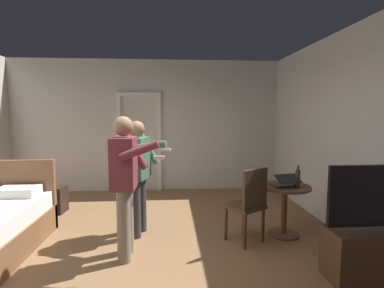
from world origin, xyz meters
TOP-DOWN VIEW (x-y plane):
  - ground_plane at (0.00, 0.00)m, footprint 6.85×6.85m
  - wall_back at (0.00, 3.17)m, footprint 5.94×0.12m
  - wall_right at (2.91, 0.00)m, footprint 0.12×6.46m
  - doorway_frame at (-0.17, 3.09)m, footprint 0.93×0.08m
  - tv_flatscreen at (2.55, -0.60)m, footprint 1.06×0.40m
  - side_table at (2.05, 0.52)m, footprint 0.69×0.69m
  - laptop at (2.03, 0.48)m, footprint 0.37×0.37m
  - bottle_on_table at (2.19, 0.44)m, footprint 0.06×0.06m
  - wooden_chair at (1.50, 0.32)m, footprint 0.58×0.58m
  - person_blue_shirt at (-0.02, 0.06)m, footprint 0.61×0.57m
  - person_striped_shirt at (0.05, 0.71)m, footprint 0.63×0.68m
  - suitcase_dark at (-1.53, 1.74)m, footprint 0.48×0.36m

SIDE VIEW (x-z plane):
  - ground_plane at x=0.00m, z-range 0.00..0.00m
  - suitcase_dark at x=-1.53m, z-range 0.00..0.44m
  - tv_flatscreen at x=2.55m, z-range -0.24..0.95m
  - side_table at x=2.05m, z-range 0.13..0.83m
  - wooden_chair at x=1.50m, z-range 0.05..1.04m
  - laptop at x=2.03m, z-range 0.67..0.84m
  - bottle_on_table at x=2.19m, z-range 0.68..0.97m
  - person_striped_shirt at x=0.05m, z-range 0.12..1.70m
  - person_blue_shirt at x=-0.02m, z-range 0.12..1.77m
  - doorway_frame at x=-0.17m, z-range 0.16..2.29m
  - wall_back at x=0.00m, z-range 0.00..2.82m
  - wall_right at x=2.91m, z-range 0.00..2.82m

